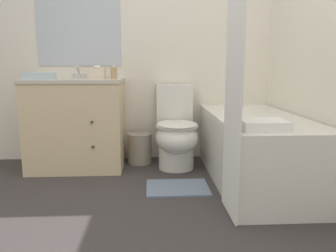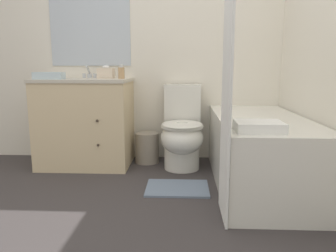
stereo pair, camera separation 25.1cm
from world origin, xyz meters
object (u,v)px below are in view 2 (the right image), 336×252
Objects in this scene: toilet at (182,133)px; soap_dispenser at (121,72)px; bath_mat at (177,188)px; vanity_cabinet at (86,121)px; hand_towel_folded at (49,76)px; bathtub at (259,151)px; wastebasket at (147,148)px; bath_towel_folded at (259,126)px; tissue_box at (106,73)px; sink_faucet at (89,74)px.

soap_dispenser is (-0.57, 0.07, 0.56)m from toilet.
bath_mat is at bearing -49.49° from soap_dispenser.
hand_towel_folded reaches higher than vanity_cabinet.
soap_dispenser reaches higher than hand_towel_folded.
vanity_cabinet reaches higher than toilet.
wastebasket is (-0.98, 0.58, -0.13)m from bathtub.
bath_mat is at bearing -93.30° from toilet.
bath_towel_folded is at bearing -45.01° from soap_dispenser.
vanity_cabinet is 1.77m from bath_towel_folded.
tissue_box reaches higher than bathtub.
tissue_box reaches higher than wastebasket.
vanity_cabinet is at bearing -179.04° from soap_dispenser.
sink_faucet is 1.11m from toilet.
toilet reaches higher than wastebasket.
toilet is 1.12m from bath_towel_folded.
wastebasket is 2.24× the size of soap_dispenser.
toilet reaches higher than bathtub.
hand_towel_folded is at bearing -150.92° from tissue_box.
tissue_box is at bearing 24.78° from vanity_cabinet.
toilet is 0.65m from bath_mat.
bathtub is 5.91× the size of hand_towel_folded.
hand_towel_folded is at bearing -175.33° from toilet.
bath_towel_folded is (0.48, -0.98, 0.25)m from toilet.
soap_dispenser is (0.36, -0.18, 0.02)m from sink_faucet.
bathtub is at bearing -9.79° from hand_towel_folded.
soap_dispenser is (0.36, 0.01, 0.47)m from vanity_cabinet.
vanity_cabinet is 0.94m from toilet.
tissue_box is 0.57× the size of hand_towel_folded.
soap_dispenser is 0.27× the size of bath_mat.
toilet is at bearing 4.67° from hand_towel_folded.
tissue_box is 1.70m from bath_towel_folded.
vanity_cabinet is 0.57× the size of bathtub.
toilet is at bearing -4.18° from vanity_cabinet.
sink_faucet reaches higher than hand_towel_folded.
toilet is 2.60× the size of wastebasket.
sink_faucet reaches higher than tissue_box.
wastebasket is at bearing 126.00° from bath_towel_folded.
vanity_cabinet is at bearing 32.01° from hand_towel_folded.
bath_towel_folded is at bearing -36.62° from vanity_cabinet.
bathtub is 3.14× the size of bath_mat.
vanity_cabinet is at bearing -170.70° from wastebasket.
toilet is at bearing -12.00° from tissue_box.
hand_towel_folded is 0.89× the size of bath_towel_folded.
vanity_cabinet is at bearing 145.05° from bath_mat.
bathtub is 1.14m from wastebasket.
wastebasket is 1.48m from bath_towel_folded.
sink_faucet is 0.09× the size of bathtub.
sink_faucet is at bearing 90.00° from vanity_cabinet.
bathtub is at bearing 12.64° from bath_mat.
toilet is at bearing -24.94° from wastebasket.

